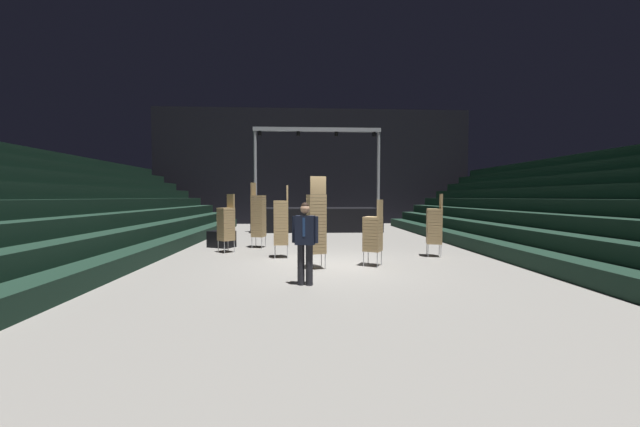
{
  "coord_description": "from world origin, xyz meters",
  "views": [
    {
      "loc": [
        -0.8,
        -9.48,
        1.86
      ],
      "look_at": [
        -0.3,
        0.32,
        1.4
      ],
      "focal_mm": 19.55,
      "sensor_mm": 36.0,
      "label": 1
    }
  ],
  "objects_px": {
    "chair_stack_front_left": "(316,223)",
    "chair_stack_mid_left": "(281,222)",
    "man_with_tie": "(305,238)",
    "chair_stack_rear_left": "(258,215)",
    "chair_stack_mid_right": "(434,225)",
    "chair_stack_front_right": "(373,233)",
    "equipment_road_case": "(222,239)",
    "stage_riser": "(316,218)",
    "chair_stack_mid_centre": "(226,223)"
  },
  "relations": [
    {
      "from": "chair_stack_front_left",
      "to": "man_with_tie",
      "type": "bearing_deg",
      "value": -112.18
    },
    {
      "from": "stage_riser",
      "to": "chair_stack_mid_left",
      "type": "height_order",
      "value": "stage_riser"
    },
    {
      "from": "equipment_road_case",
      "to": "chair_stack_rear_left",
      "type": "bearing_deg",
      "value": -6.52
    },
    {
      "from": "chair_stack_mid_left",
      "to": "chair_stack_mid_centre",
      "type": "xyz_separation_m",
      "value": [
        -1.91,
        1.1,
        -0.13
      ]
    },
    {
      "from": "chair_stack_front_right",
      "to": "chair_stack_mid_centre",
      "type": "xyz_separation_m",
      "value": [
        -4.47,
        2.54,
        0.08
      ]
    },
    {
      "from": "man_with_tie",
      "to": "chair_stack_mid_left",
      "type": "bearing_deg",
      "value": -65.73
    },
    {
      "from": "chair_stack_mid_left",
      "to": "chair_stack_mid_right",
      "type": "relative_size",
      "value": 1.13
    },
    {
      "from": "chair_stack_rear_left",
      "to": "man_with_tie",
      "type": "bearing_deg",
      "value": 30.71
    },
    {
      "from": "stage_riser",
      "to": "man_with_tie",
      "type": "relative_size",
      "value": 3.96
    },
    {
      "from": "equipment_road_case",
      "to": "man_with_tie",
      "type": "bearing_deg",
      "value": -61.97
    },
    {
      "from": "chair_stack_mid_centre",
      "to": "chair_stack_mid_right",
      "type": "bearing_deg",
      "value": -144.05
    },
    {
      "from": "man_with_tie",
      "to": "chair_stack_rear_left",
      "type": "height_order",
      "value": "chair_stack_rear_left"
    },
    {
      "from": "man_with_tie",
      "to": "equipment_road_case",
      "type": "relative_size",
      "value": 1.95
    },
    {
      "from": "stage_riser",
      "to": "chair_stack_rear_left",
      "type": "bearing_deg",
      "value": -109.92
    },
    {
      "from": "man_with_tie",
      "to": "chair_stack_mid_centre",
      "type": "xyz_separation_m",
      "value": [
        -2.62,
        4.52,
        -0.01
      ]
    },
    {
      "from": "man_with_tie",
      "to": "chair_stack_rear_left",
      "type": "relative_size",
      "value": 0.73
    },
    {
      "from": "chair_stack_mid_centre",
      "to": "chair_stack_mid_left",
      "type": "bearing_deg",
      "value": -164.17
    },
    {
      "from": "chair_stack_mid_left",
      "to": "stage_riser",
      "type": "bearing_deg",
      "value": -11.84
    },
    {
      "from": "chair_stack_front_right",
      "to": "chair_stack_mid_centre",
      "type": "relative_size",
      "value": 0.91
    },
    {
      "from": "chair_stack_mid_right",
      "to": "equipment_road_case",
      "type": "xyz_separation_m",
      "value": [
        -7.14,
        2.38,
        -0.68
      ]
    },
    {
      "from": "chair_stack_mid_left",
      "to": "chair_stack_mid_right",
      "type": "distance_m",
      "value": 4.78
    },
    {
      "from": "chair_stack_front_right",
      "to": "equipment_road_case",
      "type": "distance_m",
      "value": 6.22
    },
    {
      "from": "chair_stack_mid_right",
      "to": "chair_stack_rear_left",
      "type": "height_order",
      "value": "chair_stack_rear_left"
    },
    {
      "from": "stage_riser",
      "to": "man_with_tie",
      "type": "distance_m",
      "value": 12.27
    },
    {
      "from": "chair_stack_rear_left",
      "to": "equipment_road_case",
      "type": "distance_m",
      "value": 1.66
    },
    {
      "from": "stage_riser",
      "to": "equipment_road_case",
      "type": "height_order",
      "value": "stage_riser"
    },
    {
      "from": "equipment_road_case",
      "to": "chair_stack_mid_right",
      "type": "bearing_deg",
      "value": -18.44
    },
    {
      "from": "man_with_tie",
      "to": "chair_stack_front_left",
      "type": "height_order",
      "value": "chair_stack_front_left"
    },
    {
      "from": "stage_riser",
      "to": "chair_stack_rear_left",
      "type": "xyz_separation_m",
      "value": [
        -2.41,
        -6.65,
        0.5
      ]
    },
    {
      "from": "chair_stack_front_left",
      "to": "chair_stack_mid_left",
      "type": "height_order",
      "value": "chair_stack_front_left"
    },
    {
      "from": "chair_stack_mid_centre",
      "to": "chair_stack_rear_left",
      "type": "xyz_separation_m",
      "value": [
        0.94,
        1.06,
        0.21
      ]
    },
    {
      "from": "chair_stack_front_left",
      "to": "chair_stack_mid_centre",
      "type": "height_order",
      "value": "chair_stack_front_left"
    },
    {
      "from": "stage_riser",
      "to": "chair_stack_mid_right",
      "type": "height_order",
      "value": "stage_riser"
    },
    {
      "from": "chair_stack_front_left",
      "to": "chair_stack_mid_right",
      "type": "xyz_separation_m",
      "value": [
        3.77,
        1.64,
        -0.21
      ]
    },
    {
      "from": "chair_stack_front_left",
      "to": "chair_stack_rear_left",
      "type": "height_order",
      "value": "same"
    },
    {
      "from": "chair_stack_front_right",
      "to": "chair_stack_mid_right",
      "type": "xyz_separation_m",
      "value": [
        2.22,
        1.38,
        0.08
      ]
    },
    {
      "from": "chair_stack_front_left",
      "to": "chair_stack_mid_centre",
      "type": "bearing_deg",
      "value": 124.2
    },
    {
      "from": "man_with_tie",
      "to": "chair_stack_front_left",
      "type": "bearing_deg",
      "value": -87.44
    },
    {
      "from": "man_with_tie",
      "to": "chair_stack_front_right",
      "type": "distance_m",
      "value": 2.72
    },
    {
      "from": "chair_stack_mid_right",
      "to": "equipment_road_case",
      "type": "bearing_deg",
      "value": 85.85
    },
    {
      "from": "stage_riser",
      "to": "chair_stack_mid_left",
      "type": "bearing_deg",
      "value": -99.28
    },
    {
      "from": "man_with_tie",
      "to": "chair_stack_mid_left",
      "type": "xyz_separation_m",
      "value": [
        -0.7,
        3.42,
        0.12
      ]
    },
    {
      "from": "stage_riser",
      "to": "chair_stack_mid_centre",
      "type": "height_order",
      "value": "stage_riser"
    },
    {
      "from": "equipment_road_case",
      "to": "chair_stack_front_right",
      "type": "bearing_deg",
      "value": -37.42
    },
    {
      "from": "chair_stack_front_left",
      "to": "chair_stack_rear_left",
      "type": "distance_m",
      "value": 4.34
    },
    {
      "from": "chair_stack_mid_right",
      "to": "chair_stack_mid_centre",
      "type": "xyz_separation_m",
      "value": [
        -6.69,
        1.16,
        0.0
      ]
    },
    {
      "from": "equipment_road_case",
      "to": "chair_stack_mid_left",
      "type": "bearing_deg",
      "value": -44.6
    },
    {
      "from": "chair_stack_mid_right",
      "to": "man_with_tie",
      "type": "bearing_deg",
      "value": 143.82
    },
    {
      "from": "chair_stack_front_left",
      "to": "chair_stack_mid_right",
      "type": "height_order",
      "value": "chair_stack_front_left"
    },
    {
      "from": "man_with_tie",
      "to": "chair_stack_mid_centre",
      "type": "distance_m",
      "value": 5.23
    }
  ]
}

